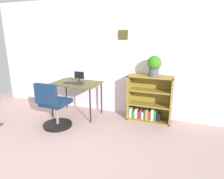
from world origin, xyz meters
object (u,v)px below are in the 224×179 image
object	(u,v)px
office_chair	(54,108)
desk	(76,85)
potted_plant_on_shelf	(154,65)
bookshelf_low	(149,101)
monitor	(79,78)
keyboard	(74,83)

from	to	relation	value
office_chair	desk	bearing A→B (deg)	84.72
potted_plant_on_shelf	desk	bearing A→B (deg)	-171.61
desk	office_chair	world-z (taller)	office_chair
bookshelf_low	monitor	bearing A→B (deg)	-170.54
office_chair	bookshelf_low	world-z (taller)	bookshelf_low
desk	keyboard	xyz separation A→B (m)	(0.00, -0.09, 0.07)
keyboard	bookshelf_low	distance (m)	1.54
bookshelf_low	office_chair	bearing A→B (deg)	-147.52
monitor	office_chair	size ratio (longest dim) A/B	0.26
desk	office_chair	distance (m)	0.74
monitor	potted_plant_on_shelf	size ratio (longest dim) A/B	0.58
monitor	bookshelf_low	bearing A→B (deg)	9.46
monitor	bookshelf_low	world-z (taller)	monitor
keyboard	potted_plant_on_shelf	world-z (taller)	potted_plant_on_shelf
bookshelf_low	potted_plant_on_shelf	xyz separation A→B (m)	(0.06, -0.06, 0.72)
potted_plant_on_shelf	keyboard	bearing A→B (deg)	-168.21
keyboard	office_chair	size ratio (longest dim) A/B	0.46
monitor	keyboard	xyz separation A→B (m)	(-0.05, -0.14, -0.09)
potted_plant_on_shelf	monitor	bearing A→B (deg)	-173.12
desk	potted_plant_on_shelf	world-z (taller)	potted_plant_on_shelf
monitor	office_chair	xyz separation A→B (m)	(-0.11, -0.73, -0.43)
desk	potted_plant_on_shelf	distance (m)	1.61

